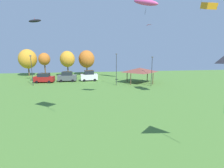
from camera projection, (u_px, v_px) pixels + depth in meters
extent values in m
ellipsoid|color=black|center=(35.00, 21.00, 36.06)|extent=(2.87, 1.19, 0.79)
cube|color=red|center=(35.00, 20.00, 36.02)|extent=(0.11, 0.10, 0.78)
cube|color=orange|center=(209.00, 6.00, 23.73)|extent=(1.55, 1.71, 1.19)
cylinder|color=blue|center=(201.00, 0.00, 24.17)|extent=(0.02, 0.02, 2.49)
cylinder|color=blue|center=(211.00, 1.00, 24.34)|extent=(0.02, 0.02, 2.49)
pyramid|color=black|center=(222.00, 67.00, 12.45)|extent=(2.28, 1.64, 0.42)
pyramid|color=#E54C93|center=(152.00, 27.00, 35.11)|extent=(1.18, 1.59, 0.17)
ellipsoid|color=#E54C93|center=(146.00, 2.00, 36.95)|extent=(5.29, 4.33, 2.44)
cube|color=black|center=(146.00, 1.00, 36.88)|extent=(0.42, 0.37, 1.53)
cylinder|color=black|center=(145.00, 11.00, 37.31)|extent=(0.22, 0.18, 1.38)
cube|color=maroon|center=(44.00, 79.00, 41.71)|extent=(4.81, 2.30, 1.15)
cube|color=#1E232D|center=(44.00, 75.00, 41.51)|extent=(2.71, 1.96, 0.80)
cylinder|color=black|center=(49.00, 82.00, 40.95)|extent=(0.66, 0.28, 0.64)
cylinder|color=black|center=(52.00, 80.00, 42.80)|extent=(0.66, 0.28, 0.64)
cylinder|color=black|center=(37.00, 82.00, 40.87)|extent=(0.66, 0.28, 0.64)
cylinder|color=black|center=(40.00, 81.00, 42.72)|extent=(0.66, 0.28, 0.64)
cube|color=#4C5156|center=(67.00, 78.00, 43.05)|extent=(4.49, 1.87, 1.26)
cube|color=#1E232D|center=(67.00, 73.00, 42.83)|extent=(2.48, 1.69, 0.88)
cylinder|color=black|center=(73.00, 81.00, 42.44)|extent=(0.64, 0.23, 0.64)
cylinder|color=black|center=(74.00, 79.00, 44.18)|extent=(0.64, 0.23, 0.64)
cylinder|color=black|center=(61.00, 81.00, 42.18)|extent=(0.64, 0.23, 0.64)
cylinder|color=black|center=(62.00, 80.00, 43.92)|extent=(0.64, 0.23, 0.64)
cube|color=silver|center=(89.00, 77.00, 43.83)|extent=(4.33, 2.17, 1.36)
cube|color=#1E232D|center=(89.00, 72.00, 43.59)|extent=(2.45, 1.84, 0.95)
cylinder|color=black|center=(95.00, 80.00, 43.41)|extent=(0.66, 0.28, 0.64)
cylinder|color=black|center=(94.00, 79.00, 45.08)|extent=(0.66, 0.28, 0.64)
cylinder|color=black|center=(84.00, 80.00, 42.85)|extent=(0.66, 0.28, 0.64)
cylinder|color=black|center=(84.00, 79.00, 44.53)|extent=(0.66, 0.28, 0.64)
cylinder|color=brown|center=(131.00, 79.00, 39.11)|extent=(0.20, 0.20, 2.60)
cylinder|color=brown|center=(153.00, 79.00, 39.70)|extent=(0.20, 0.20, 2.60)
cylinder|color=brown|center=(127.00, 76.00, 43.04)|extent=(0.20, 0.20, 2.60)
cylinder|color=brown|center=(147.00, 76.00, 43.63)|extent=(0.20, 0.20, 2.60)
pyramid|color=brown|center=(140.00, 70.00, 41.00)|extent=(6.67, 5.24, 1.00)
cylinder|color=#2D2D33|center=(116.00, 70.00, 38.21)|extent=(0.12, 0.12, 6.76)
cube|color=#4C4C51|center=(116.00, 54.00, 37.48)|extent=(0.36, 0.20, 0.24)
cylinder|color=#2D2D33|center=(32.00, 71.00, 37.94)|extent=(0.12, 0.12, 6.40)
cube|color=#4C4C51|center=(30.00, 56.00, 37.25)|extent=(0.36, 0.20, 0.24)
cylinder|color=#2D2D33|center=(152.00, 72.00, 37.52)|extent=(0.12, 0.12, 6.16)
cube|color=#4C4C51|center=(152.00, 57.00, 36.85)|extent=(0.36, 0.20, 0.24)
cylinder|color=brown|center=(29.00, 71.00, 51.30)|extent=(0.36, 0.36, 3.06)
ellipsoid|color=gold|center=(28.00, 59.00, 50.59)|extent=(5.09, 5.09, 5.60)
cylinder|color=brown|center=(45.00, 70.00, 50.96)|extent=(0.36, 0.36, 3.74)
ellipsoid|color=#BC6623|center=(44.00, 59.00, 50.31)|extent=(3.25, 3.25, 3.58)
cylinder|color=brown|center=(68.00, 71.00, 50.18)|extent=(0.36, 0.36, 3.46)
ellipsoid|color=gold|center=(67.00, 59.00, 49.49)|extent=(4.14, 4.14, 4.56)
cylinder|color=brown|center=(87.00, 70.00, 52.99)|extent=(0.36, 0.36, 3.04)
ellipsoid|color=#BC6623|center=(87.00, 59.00, 52.31)|extent=(4.73, 4.73, 5.20)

